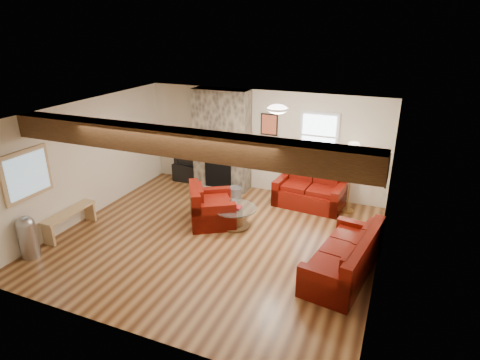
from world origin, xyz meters
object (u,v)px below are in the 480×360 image
object	(u,v)px
tv_cabinet	(191,173)
floor_lamp	(353,153)
coffee_table	(235,217)
loveseat	(310,189)
sofa_three	(344,254)
television	(190,155)
armchair_red	(212,204)

from	to	relation	value
tv_cabinet	floor_lamp	world-z (taller)	floor_lamp
coffee_table	floor_lamp	world-z (taller)	floor_lamp
loveseat	coffee_table	world-z (taller)	loveseat
coffee_table	floor_lamp	bearing A→B (deg)	38.76
loveseat	tv_cabinet	bearing A→B (deg)	179.52
sofa_three	floor_lamp	size ratio (longest dim) A/B	1.23
television	coffee_table	bearing A→B (deg)	-42.39
sofa_three	tv_cabinet	world-z (taller)	sofa_three
coffee_table	tv_cabinet	xyz separation A→B (m)	(-2.09, 1.91, 0.02)
coffee_table	tv_cabinet	size ratio (longest dim) A/B	0.95
armchair_red	loveseat	bearing A→B (deg)	-78.22
sofa_three	tv_cabinet	bearing A→B (deg)	-112.76
coffee_table	floor_lamp	distance (m)	2.86
sofa_three	television	distance (m)	5.22
armchair_red	tv_cabinet	world-z (taller)	armchair_red
television	tv_cabinet	bearing A→B (deg)	0.00
coffee_table	television	world-z (taller)	television
sofa_three	floor_lamp	bearing A→B (deg)	-164.33
coffee_table	tv_cabinet	distance (m)	2.83
floor_lamp	coffee_table	bearing A→B (deg)	-141.24
floor_lamp	television	bearing A→B (deg)	176.28
armchair_red	coffee_table	world-z (taller)	armchair_red
tv_cabinet	loveseat	bearing A→B (deg)	-5.25
sofa_three	television	xyz separation A→B (m)	(-4.42, 2.76, 0.34)
sofa_three	floor_lamp	xyz separation A→B (m)	(-0.28, 2.49, 0.99)
tv_cabinet	floor_lamp	xyz separation A→B (m)	(4.14, -0.27, 1.14)
loveseat	armchair_red	world-z (taller)	armchair_red
armchair_red	floor_lamp	xyz separation A→B (m)	(2.57, 1.63, 0.96)
tv_cabinet	coffee_table	bearing A→B (deg)	-42.39
sofa_three	coffee_table	xyz separation A→B (m)	(-2.33, 0.85, -0.16)
loveseat	armchair_red	size ratio (longest dim) A/B	1.51
armchair_red	coffee_table	distance (m)	0.56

